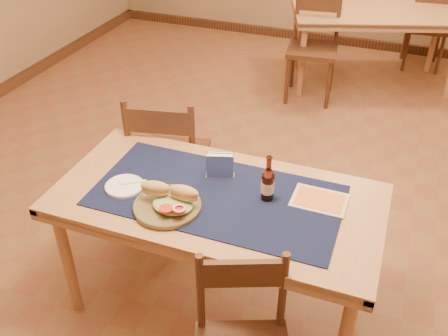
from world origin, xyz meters
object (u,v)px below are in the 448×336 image
(main_table, at_px, (217,209))
(beer_bottle, at_px, (268,184))
(back_table, at_px, (377,19))
(sandwich_plate, at_px, (169,202))
(chair_main_far, at_px, (169,158))
(napkin_holder, at_px, (220,166))

(main_table, distance_m, beer_bottle, 0.30)
(main_table, height_order, beer_bottle, beer_bottle)
(back_table, height_order, sandwich_plate, sandwich_plate)
(chair_main_far, bearing_deg, sandwich_plate, -62.95)
(beer_bottle, distance_m, napkin_holder, 0.30)
(beer_bottle, bearing_deg, back_table, 86.79)
(back_table, relative_size, napkin_holder, 11.33)
(sandwich_plate, bearing_deg, chair_main_far, 117.05)
(main_table, bearing_deg, sandwich_plate, -135.38)
(back_table, distance_m, chair_main_far, 2.88)
(chair_main_far, xyz_separation_m, napkin_holder, (0.50, -0.39, 0.31))
(main_table, distance_m, chair_main_far, 0.79)
(sandwich_plate, height_order, napkin_holder, napkin_holder)
(beer_bottle, relative_size, napkin_holder, 1.51)
(main_table, bearing_deg, napkin_holder, 105.17)
(beer_bottle, xyz_separation_m, napkin_holder, (-0.28, 0.10, -0.03))
(main_table, bearing_deg, back_table, 82.75)
(chair_main_far, xyz_separation_m, beer_bottle, (0.78, -0.49, 0.34))
(main_table, xyz_separation_m, beer_bottle, (0.24, 0.06, 0.18))
(chair_main_far, distance_m, napkin_holder, 0.71)
(back_table, bearing_deg, chair_main_far, -109.45)
(main_table, relative_size, napkin_holder, 10.17)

